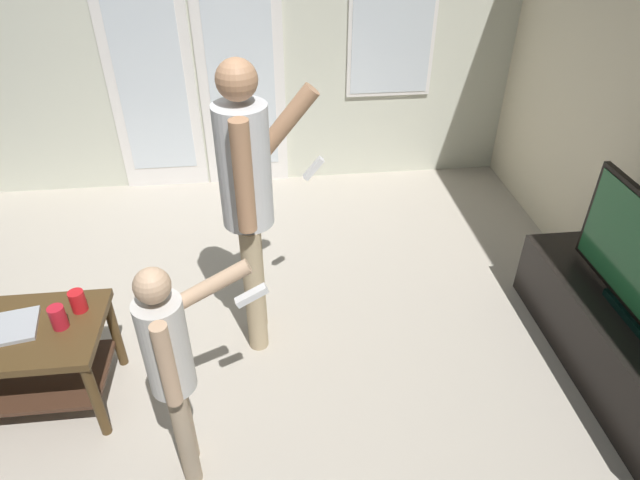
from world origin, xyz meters
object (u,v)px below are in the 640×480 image
person_child (173,362)px  cup_by_laptop (78,301)px  laptop_closed (1,329)px  tv_stand (617,347)px  cup_near_edge (58,317)px  person_adult (249,191)px

person_child → cup_by_laptop: size_ratio=10.34×
person_child → cup_by_laptop: (-0.53, 0.57, -0.13)m
cup_by_laptop → laptop_closed: bearing=-161.8°
tv_stand → cup_by_laptop: size_ratio=13.95×
laptop_closed → cup_near_edge: (0.27, -0.00, 0.05)m
person_child → cup_near_edge: (-0.59, 0.46, -0.13)m
tv_stand → person_child: 2.27m
person_adult → cup_near_edge: bearing=-157.6°
tv_stand → laptop_closed: size_ratio=4.86×
tv_stand → cup_by_laptop: cup_by_laptop is taller
laptop_closed → cup_near_edge: 0.28m
person_child → cup_by_laptop: 0.79m
person_child → laptop_closed: person_child is taller
person_adult → cup_near_edge: 1.07m
laptop_closed → person_child: bearing=-39.1°
person_adult → person_child: (-0.32, -0.83, -0.28)m
tv_stand → laptop_closed: (-3.06, 0.15, 0.31)m
tv_stand → cup_by_laptop: (-2.73, 0.26, 0.36)m
person_adult → laptop_closed: person_adult is taller
person_child → cup_near_edge: size_ratio=9.78×
person_adult → laptop_closed: 1.32m
person_adult → person_child: bearing=-111.0°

